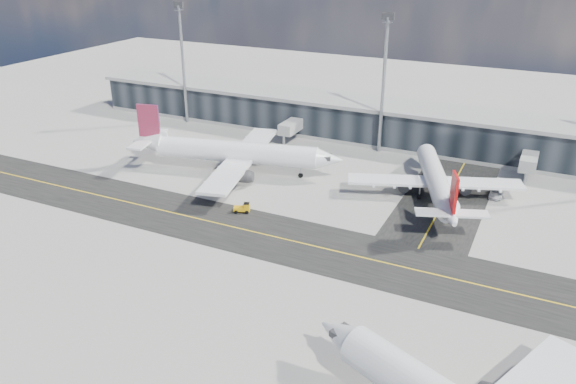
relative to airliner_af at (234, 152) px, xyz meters
name	(u,v)px	position (x,y,z in m)	size (l,w,h in m)	color
ground	(280,253)	(22.11, -24.25, -4.16)	(300.00, 300.00, 0.00)	gray
taxiway_lanes	(332,227)	(26.02, -13.51, -4.15)	(180.00, 63.00, 0.03)	black
terminal_concourse	(389,125)	(22.15, 30.69, -0.07)	(152.00, 19.80, 8.80)	black
floodlight_masts	(384,80)	(22.11, 23.75, 11.45)	(102.50, 0.70, 28.90)	gray
airliner_af	(234,152)	(0.00, 0.00, 0.00)	(42.19, 36.24, 12.59)	silver
airliner_redtail	(436,181)	(38.34, 4.41, -0.63)	(30.18, 34.92, 10.68)	silver
baggage_tug	(243,208)	(10.66, -14.94, -3.31)	(2.99, 2.23, 1.70)	#D69C0B
service_van	(496,193)	(48.02, 10.16, -3.48)	(2.24, 4.86, 1.35)	silver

